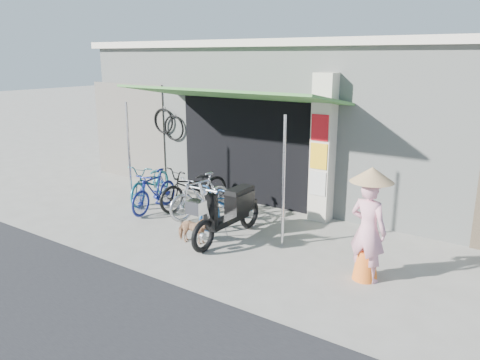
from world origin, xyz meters
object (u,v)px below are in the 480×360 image
Objects in this scene: bike_teal at (151,182)px; nun at (368,225)px; street_dog at (192,230)px; bike_silver at (201,195)px; bike_navy at (229,203)px; bike_black at (195,187)px; bike_blue at (154,191)px; moped at (229,212)px.

bike_teal is 0.98× the size of nun.
street_dog is at bearing 17.98° from nun.
nun reaches higher than bike_silver.
bike_silver reaches higher than bike_navy.
bike_black reaches higher than bike_silver.
bike_navy is (1.24, -0.41, -0.05)m from bike_black.
bike_blue is 0.96× the size of bike_silver.
bike_silver is at bearing 7.71° from bike_blue.
bike_teal is at bearing 133.96° from bike_blue.
bike_silver is at bearing -25.66° from bike_black.
moped reaches higher than bike_teal.
bike_blue is at bearing -166.31° from bike_navy.
nun reaches higher than bike_blue.
bike_teal reaches higher than street_dog.
bike_blue is 0.89m from bike_black.
bike_silver is 0.89× the size of nun.
bike_silver is 3.99m from nun.
bike_navy is 3.26m from nun.
bike_teal is 0.94× the size of bike_black.
bike_teal is 0.85× the size of moped.
street_dog is at bearing -38.22° from bike_black.
bike_teal is at bearing -173.62° from bike_silver.
nun is at bearing -26.47° from bike_teal.
bike_navy is at bearing -21.72° from bike_teal.
bike_teal is at bearing -179.99° from bike_navy.
moped is at bearing 6.71° from nun.
bike_blue is at bearing -118.49° from bike_black.
moped is at bearing -32.75° from bike_teal.
bike_silver reaches higher than bike_blue.
street_dog is 3.16m from nun.
bike_blue is at bearing -55.55° from bike_teal.
moped reaches higher than bike_silver.
bike_black reaches higher than street_dog.
bike_silver is 1.38m from moped.
bike_black is at bearing -8.08° from bike_teal.
moped is 2.70m from nun.
bike_silver is 0.77× the size of moped.
nun is at bearing -2.22° from bike_black.
nun reaches higher than bike_teal.
bike_teal is 1.15× the size of bike_blue.
bike_navy is (2.44, -0.24, -0.02)m from bike_teal.
bike_black reaches higher than bike_blue.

